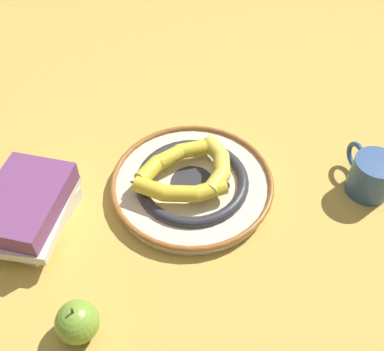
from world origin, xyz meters
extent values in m
plane|color=gold|center=(0.00, 0.00, 0.00)|extent=(2.80, 2.80, 0.00)
cylinder|color=beige|center=(0.00, -0.04, 0.01)|extent=(0.34, 0.34, 0.02)
torus|color=#2D2D33|center=(0.00, -0.04, 0.03)|extent=(0.24, 0.24, 0.02)
cylinder|color=#2D2D33|center=(0.00, -0.04, 0.02)|extent=(0.09, 0.09, 0.00)
torus|color=#995B28|center=(0.00, -0.04, 0.02)|extent=(0.35, 0.35, 0.01)
cylinder|color=yellow|center=(-0.04, -0.08, 0.06)|extent=(0.06, 0.06, 0.04)
cylinder|color=yellow|center=(0.01, -0.10, 0.06)|extent=(0.06, 0.04, 0.04)
cylinder|color=yellow|center=(0.06, -0.10, 0.06)|extent=(0.06, 0.05, 0.04)
sphere|color=yellow|center=(-0.02, -0.10, 0.06)|extent=(0.04, 0.04, 0.04)
sphere|color=yellow|center=(0.03, -0.11, 0.06)|extent=(0.04, 0.04, 0.04)
cone|color=#472D19|center=(-0.06, -0.07, 0.06)|extent=(0.04, 0.04, 0.03)
sphere|color=black|center=(0.08, -0.09, 0.06)|extent=(0.02, 0.02, 0.02)
cylinder|color=yellow|center=(0.07, -0.05, 0.05)|extent=(0.04, 0.06, 0.03)
cylinder|color=yellow|center=(0.05, 0.00, 0.05)|extent=(0.06, 0.07, 0.03)
cylinder|color=yellow|center=(0.02, 0.05, 0.05)|extent=(0.06, 0.06, 0.03)
sphere|color=yellow|center=(0.06, -0.02, 0.05)|extent=(0.03, 0.03, 0.03)
sphere|color=yellow|center=(0.04, 0.03, 0.05)|extent=(0.03, 0.03, 0.03)
cone|color=#472D19|center=(0.07, -0.08, 0.05)|extent=(0.03, 0.03, 0.02)
sphere|color=black|center=(0.00, 0.07, 0.05)|extent=(0.02, 0.02, 0.02)
cylinder|color=yellow|center=(-0.03, 0.05, 0.05)|extent=(0.06, 0.07, 0.03)
cylinder|color=yellow|center=(-0.05, -0.01, 0.05)|extent=(0.05, 0.07, 0.03)
cylinder|color=yellow|center=(-0.05, -0.07, 0.05)|extent=(0.04, 0.07, 0.03)
sphere|color=yellow|center=(-0.05, 0.02, 0.05)|extent=(0.03, 0.03, 0.03)
sphere|color=yellow|center=(-0.06, -0.04, 0.05)|extent=(0.03, 0.03, 0.03)
cone|color=#472D19|center=(-0.01, 0.08, 0.05)|extent=(0.04, 0.04, 0.03)
sphere|color=black|center=(-0.05, -0.10, 0.05)|extent=(0.02, 0.02, 0.02)
cube|color=silver|center=(-0.04, 0.29, 0.02)|extent=(0.22, 0.20, 0.03)
cube|color=white|center=(-0.03, 0.29, 0.02)|extent=(0.21, 0.18, 0.03)
cube|color=silver|center=(-0.05, 0.28, 0.04)|extent=(0.24, 0.18, 0.02)
cube|color=white|center=(-0.04, 0.28, 0.04)|extent=(0.23, 0.17, 0.02)
cube|color=#753D70|center=(-0.04, 0.29, 0.08)|extent=(0.23, 0.20, 0.04)
cube|color=white|center=(-0.04, 0.29, 0.08)|extent=(0.22, 0.19, 0.03)
cylinder|color=#335184|center=(-0.06, -0.41, 0.04)|extent=(0.09, 0.09, 0.09)
cylinder|color=#331C0F|center=(-0.06, -0.41, 0.08)|extent=(0.07, 0.07, 0.01)
torus|color=#335184|center=(0.00, -0.40, 0.04)|extent=(0.06, 0.02, 0.06)
sphere|color=olive|center=(-0.28, 0.20, 0.04)|extent=(0.07, 0.07, 0.07)
cylinder|color=#4C3319|center=(-0.28, 0.20, 0.08)|extent=(0.00, 0.00, 0.01)
camera|label=1|loc=(-0.61, 0.06, 0.74)|focal=42.00mm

